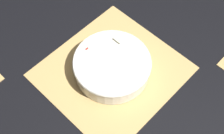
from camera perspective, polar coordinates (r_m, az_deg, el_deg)
ground_plane at (r=1.08m, az=0.00°, el=-0.88°), size 6.00×6.00×0.00m
bamboo_mat_center at (r=1.07m, az=0.00°, el=-0.80°), size 0.44×0.42×0.01m
fruit_salad_bowl at (r=1.04m, az=-0.01°, el=0.36°), size 0.26×0.26×0.07m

